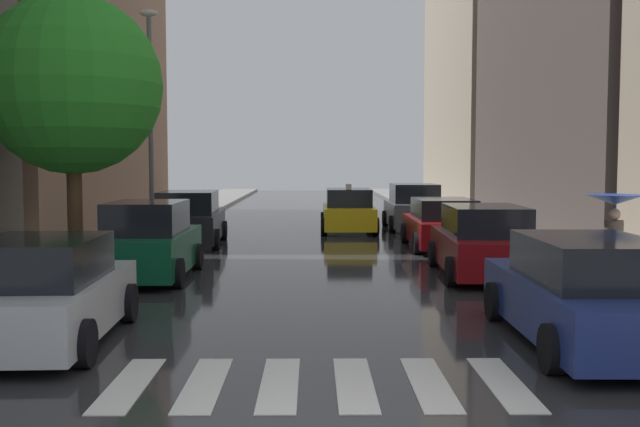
% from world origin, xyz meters
% --- Properties ---
extents(ground_plane, '(28.00, 72.00, 0.04)m').
position_xyz_m(ground_plane, '(0.00, 24.00, -0.02)').
color(ground_plane, '#2A2A2C').
extents(sidewalk_left, '(3.00, 72.00, 0.15)m').
position_xyz_m(sidewalk_left, '(-6.50, 24.00, 0.07)').
color(sidewalk_left, gray).
rests_on(sidewalk_left, ground).
extents(sidewalk_right, '(3.00, 72.00, 0.15)m').
position_xyz_m(sidewalk_right, '(6.50, 24.00, 0.07)').
color(sidewalk_right, gray).
rests_on(sidewalk_right, ground).
extents(crosswalk_stripes, '(4.95, 2.20, 0.01)m').
position_xyz_m(crosswalk_stripes, '(0.00, 2.58, 0.01)').
color(crosswalk_stripes, silver).
rests_on(crosswalk_stripes, ground).
extents(building_right_mid, '(6.00, 16.34, 14.37)m').
position_xyz_m(building_right_mid, '(11.00, 22.29, 7.19)').
color(building_right_mid, '#564C47').
rests_on(building_right_mid, ground).
extents(building_right_far, '(6.00, 16.05, 22.80)m').
position_xyz_m(building_right_far, '(11.00, 39.58, 11.40)').
color(building_right_far, '#B2A38C').
rests_on(building_right_far, ground).
extents(parked_car_left_nearest, '(2.22, 4.20, 1.57)m').
position_xyz_m(parked_car_left_nearest, '(-4.00, 4.57, 0.74)').
color(parked_car_left_nearest, '#B2B7BF').
rests_on(parked_car_left_nearest, ground).
extents(parked_car_left_second, '(2.00, 4.13, 1.76)m').
position_xyz_m(parked_car_left_second, '(-3.77, 10.56, 0.82)').
color(parked_car_left_second, '#0C4C2D').
rests_on(parked_car_left_second, ground).
extents(parked_car_left_third, '(2.28, 4.46, 1.72)m').
position_xyz_m(parked_car_left_third, '(-3.98, 17.25, 0.80)').
color(parked_car_left_third, black).
rests_on(parked_car_left_third, ground).
extents(parked_car_right_nearest, '(2.17, 4.78, 1.58)m').
position_xyz_m(parked_car_right_nearest, '(3.92, 4.45, 0.75)').
color(parked_car_right_nearest, navy).
rests_on(parked_car_right_nearest, ground).
extents(parked_car_right_second, '(2.23, 4.59, 1.64)m').
position_xyz_m(parked_car_right_second, '(3.90, 10.85, 0.77)').
color(parked_car_right_second, maroon).
rests_on(parked_car_right_second, ground).
extents(parked_car_right_third, '(2.15, 4.45, 1.53)m').
position_xyz_m(parked_car_right_third, '(3.90, 16.23, 0.72)').
color(parked_car_right_third, maroon).
rests_on(parked_car_right_third, ground).
extents(parked_car_right_fourth, '(2.16, 4.09, 1.78)m').
position_xyz_m(parked_car_right_fourth, '(3.87, 22.49, 0.82)').
color(parked_car_right_fourth, '#474C51').
rests_on(parked_car_right_fourth, ground).
extents(taxi_midroad, '(2.09, 4.32, 1.81)m').
position_xyz_m(taxi_midroad, '(1.29, 21.55, 0.76)').
color(taxi_midroad, yellow).
rests_on(taxi_midroad, ground).
extents(pedestrian_foreground, '(1.10, 1.10, 1.86)m').
position_xyz_m(pedestrian_foreground, '(5.85, 8.22, 1.55)').
color(pedestrian_foreground, '#38513D').
rests_on(pedestrian_foreground, sidewalk_right).
extents(street_tree_left, '(4.31, 4.31, 6.50)m').
position_xyz_m(street_tree_left, '(-5.84, 11.85, 4.49)').
color(street_tree_left, '#513823').
rests_on(street_tree_left, sidewalk_left).
extents(lamp_post_left, '(0.60, 0.28, 7.58)m').
position_xyz_m(lamp_post_left, '(-5.55, 19.11, 4.48)').
color(lamp_post_left, '#595B60').
rests_on(lamp_post_left, sidewalk_left).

